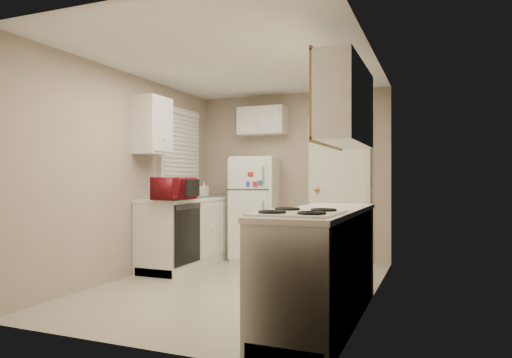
% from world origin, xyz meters
% --- Properties ---
extents(floor, '(3.80, 3.80, 0.00)m').
position_xyz_m(floor, '(0.00, 0.00, 0.00)').
color(floor, '#BDB7A0').
rests_on(floor, ground).
extents(ceiling, '(3.80, 3.80, 0.00)m').
position_xyz_m(ceiling, '(0.00, 0.00, 2.40)').
color(ceiling, white).
rests_on(ceiling, floor).
extents(wall_left, '(3.80, 3.80, 0.00)m').
position_xyz_m(wall_left, '(-1.40, 0.00, 1.20)').
color(wall_left, tan).
rests_on(wall_left, floor).
extents(wall_right, '(3.80, 3.80, 0.00)m').
position_xyz_m(wall_right, '(1.40, 0.00, 1.20)').
color(wall_right, tan).
rests_on(wall_right, floor).
extents(wall_back, '(2.80, 2.80, 0.00)m').
position_xyz_m(wall_back, '(0.00, 1.90, 1.20)').
color(wall_back, tan).
rests_on(wall_back, floor).
extents(wall_front, '(2.80, 2.80, 0.00)m').
position_xyz_m(wall_front, '(0.00, -1.90, 1.20)').
color(wall_front, tan).
rests_on(wall_front, floor).
extents(left_counter, '(0.60, 1.80, 0.90)m').
position_xyz_m(left_counter, '(-1.10, 0.90, 0.45)').
color(left_counter, silver).
rests_on(left_counter, floor).
extents(dishwasher, '(0.03, 0.58, 0.72)m').
position_xyz_m(dishwasher, '(-0.81, 0.30, 0.49)').
color(dishwasher, black).
rests_on(dishwasher, floor).
extents(sink, '(0.54, 0.74, 0.16)m').
position_xyz_m(sink, '(-1.10, 1.05, 0.86)').
color(sink, gray).
rests_on(sink, left_counter).
extents(microwave, '(0.50, 0.30, 0.32)m').
position_xyz_m(microwave, '(-0.91, 0.16, 1.05)').
color(microwave, maroon).
rests_on(microwave, left_counter).
extents(soap_bottle, '(0.10, 0.11, 0.22)m').
position_xyz_m(soap_bottle, '(-1.15, 1.35, 1.00)').
color(soap_bottle, white).
rests_on(soap_bottle, left_counter).
extents(window_blinds, '(0.10, 0.98, 1.08)m').
position_xyz_m(window_blinds, '(-1.36, 1.05, 1.60)').
color(window_blinds, silver).
rests_on(window_blinds, wall_left).
extents(upper_cabinet_left, '(0.30, 0.45, 0.70)m').
position_xyz_m(upper_cabinet_left, '(-1.25, 0.22, 1.80)').
color(upper_cabinet_left, silver).
rests_on(upper_cabinet_left, wall_left).
extents(refrigerator, '(0.67, 0.66, 1.46)m').
position_xyz_m(refrigerator, '(-0.44, 1.58, 0.73)').
color(refrigerator, white).
rests_on(refrigerator, floor).
extents(cabinet_over_fridge, '(0.70, 0.30, 0.40)m').
position_xyz_m(cabinet_over_fridge, '(-0.40, 1.75, 2.00)').
color(cabinet_over_fridge, silver).
rests_on(cabinet_over_fridge, wall_back).
extents(interior_door, '(0.86, 0.06, 2.08)m').
position_xyz_m(interior_door, '(0.70, 1.86, 1.02)').
color(interior_door, white).
rests_on(interior_door, floor).
extents(right_counter, '(0.60, 2.00, 0.90)m').
position_xyz_m(right_counter, '(1.10, -0.80, 0.45)').
color(right_counter, silver).
rests_on(right_counter, floor).
extents(stove, '(0.57, 0.70, 0.85)m').
position_xyz_m(stove, '(1.07, -1.35, 0.42)').
color(stove, white).
rests_on(stove, floor).
extents(upper_cabinet_right, '(0.30, 1.20, 0.70)m').
position_xyz_m(upper_cabinet_right, '(1.25, -0.50, 1.80)').
color(upper_cabinet_right, silver).
rests_on(upper_cabinet_right, wall_right).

